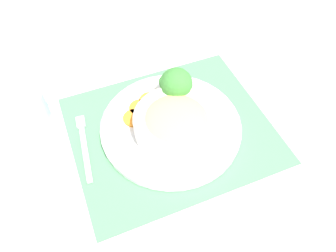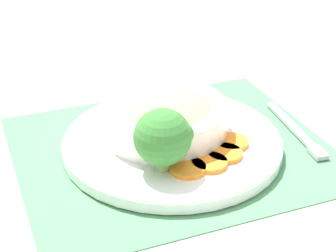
{
  "view_description": "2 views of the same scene",
  "coord_description": "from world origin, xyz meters",
  "px_view_note": "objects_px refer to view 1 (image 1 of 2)",
  "views": [
    {
      "loc": [
        -0.16,
        -0.43,
        0.62
      ],
      "look_at": [
        -0.01,
        -0.01,
        0.04
      ],
      "focal_mm": 35.0,
      "sensor_mm": 36.0,
      "label": 1
    },
    {
      "loc": [
        0.24,
        0.68,
        0.44
      ],
      "look_at": [
        0.01,
        0.01,
        0.05
      ],
      "focal_mm": 60.0,
      "sensor_mm": 36.0,
      "label": 2
    }
  ],
  "objects_px": {
    "broccoli_floret": "(176,84)",
    "water_glass": "(32,111)",
    "fork": "(84,141)",
    "bowl": "(176,122)"
  },
  "relations": [
    {
      "from": "broccoli_floret",
      "to": "water_glass",
      "type": "relative_size",
      "value": 0.91
    },
    {
      "from": "broccoli_floret",
      "to": "water_glass",
      "type": "bearing_deg",
      "value": 170.82
    },
    {
      "from": "fork",
      "to": "water_glass",
      "type": "bearing_deg",
      "value": 138.56
    },
    {
      "from": "bowl",
      "to": "water_glass",
      "type": "xyz_separation_m",
      "value": [
        -0.3,
        0.15,
        -0.01
      ]
    },
    {
      "from": "water_glass",
      "to": "fork",
      "type": "height_order",
      "value": "water_glass"
    },
    {
      "from": "fork",
      "to": "bowl",
      "type": "bearing_deg",
      "value": -10.37
    },
    {
      "from": "broccoli_floret",
      "to": "bowl",
      "type": "bearing_deg",
      "value": -109.94
    },
    {
      "from": "broccoli_floret",
      "to": "water_glass",
      "type": "distance_m",
      "value": 0.34
    },
    {
      "from": "water_glass",
      "to": "fork",
      "type": "xyz_separation_m",
      "value": [
        0.09,
        -0.09,
        -0.04
      ]
    },
    {
      "from": "bowl",
      "to": "broccoli_floret",
      "type": "distance_m",
      "value": 0.1
    }
  ]
}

